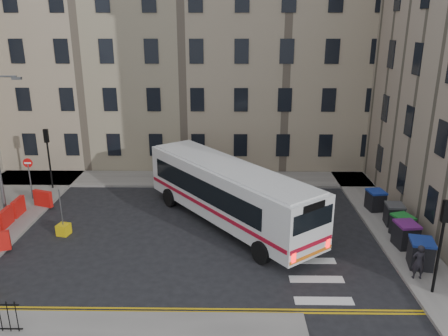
{
  "coord_description": "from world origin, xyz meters",
  "views": [
    {
      "loc": [
        0.13,
        -21.3,
        10.71
      ],
      "look_at": [
        -0.2,
        2.27,
        3.0
      ],
      "focal_mm": 35.0,
      "sensor_mm": 36.0,
      "label": 1
    }
  ],
  "objects_px": {
    "wheelie_bin_b": "(406,235)",
    "wheelie_bin_d": "(394,214)",
    "bus": "(228,191)",
    "wheelie_bin_a": "(421,253)",
    "wheelie_bin_e": "(375,200)",
    "pedestrian": "(419,262)",
    "bollard_yellow": "(64,229)",
    "wheelie_bin_c": "(402,226)"
  },
  "relations": [
    {
      "from": "pedestrian",
      "to": "wheelie_bin_d",
      "type": "bearing_deg",
      "value": -97.07
    },
    {
      "from": "wheelie_bin_b",
      "to": "wheelie_bin_c",
      "type": "xyz_separation_m",
      "value": [
        0.26,
        1.16,
        -0.06
      ]
    },
    {
      "from": "bus",
      "to": "wheelie_bin_d",
      "type": "bearing_deg",
      "value": -39.26
    },
    {
      "from": "wheelie_bin_a",
      "to": "wheelie_bin_e",
      "type": "height_order",
      "value": "wheelie_bin_a"
    },
    {
      "from": "wheelie_bin_e",
      "to": "bollard_yellow",
      "type": "xyz_separation_m",
      "value": [
        -17.67,
        -3.3,
        -0.45
      ]
    },
    {
      "from": "bus",
      "to": "bollard_yellow",
      "type": "bearing_deg",
      "value": 152.45
    },
    {
      "from": "wheelie_bin_b",
      "to": "bollard_yellow",
      "type": "xyz_separation_m",
      "value": [
        -17.71,
        1.32,
        -0.49
      ]
    },
    {
      "from": "wheelie_bin_d",
      "to": "pedestrian",
      "type": "height_order",
      "value": "pedestrian"
    },
    {
      "from": "wheelie_bin_b",
      "to": "wheelie_bin_c",
      "type": "bearing_deg",
      "value": 70.59
    },
    {
      "from": "wheelie_bin_c",
      "to": "wheelie_bin_e",
      "type": "bearing_deg",
      "value": 76.96
    },
    {
      "from": "pedestrian",
      "to": "bus",
      "type": "bearing_deg",
      "value": -32.59
    },
    {
      "from": "wheelie_bin_d",
      "to": "wheelie_bin_b",
      "type": "bearing_deg",
      "value": -92.12
    },
    {
      "from": "bus",
      "to": "wheelie_bin_a",
      "type": "xyz_separation_m",
      "value": [
        8.84,
        -4.75,
        -1.15
      ]
    },
    {
      "from": "bus",
      "to": "wheelie_bin_a",
      "type": "relative_size",
      "value": 8.5
    },
    {
      "from": "pedestrian",
      "to": "bollard_yellow",
      "type": "xyz_separation_m",
      "value": [
        -17.13,
        4.25,
        -0.65
      ]
    },
    {
      "from": "wheelie_bin_c",
      "to": "wheelie_bin_d",
      "type": "relative_size",
      "value": 1.06
    },
    {
      "from": "wheelie_bin_d",
      "to": "pedestrian",
      "type": "relative_size",
      "value": 0.74
    },
    {
      "from": "wheelie_bin_d",
      "to": "bollard_yellow",
      "type": "relative_size",
      "value": 1.98
    },
    {
      "from": "bus",
      "to": "pedestrian",
      "type": "height_order",
      "value": "bus"
    },
    {
      "from": "bollard_yellow",
      "to": "wheelie_bin_b",
      "type": "bearing_deg",
      "value": -4.27
    },
    {
      "from": "wheelie_bin_b",
      "to": "wheelie_bin_d",
      "type": "xyz_separation_m",
      "value": [
        0.33,
        2.56,
        -0.04
      ]
    },
    {
      "from": "wheelie_bin_b",
      "to": "wheelie_bin_c",
      "type": "distance_m",
      "value": 1.2
    },
    {
      "from": "wheelie_bin_d",
      "to": "bollard_yellow",
      "type": "xyz_separation_m",
      "value": [
        -18.04,
        -1.24,
        -0.45
      ]
    },
    {
      "from": "wheelie_bin_e",
      "to": "pedestrian",
      "type": "bearing_deg",
      "value": -102.68
    },
    {
      "from": "bollard_yellow",
      "to": "wheelie_bin_d",
      "type": "bearing_deg",
      "value": 3.93
    },
    {
      "from": "wheelie_bin_b",
      "to": "wheelie_bin_c",
      "type": "relative_size",
      "value": 1.01
    },
    {
      "from": "wheelie_bin_d",
      "to": "wheelie_bin_e",
      "type": "relative_size",
      "value": 0.98
    },
    {
      "from": "wheelie_bin_c",
      "to": "pedestrian",
      "type": "distance_m",
      "value": 4.18
    },
    {
      "from": "wheelie_bin_b",
      "to": "wheelie_bin_a",
      "type": "bearing_deg",
      "value": -97.67
    },
    {
      "from": "bus",
      "to": "wheelie_bin_b",
      "type": "distance_m",
      "value": 9.4
    },
    {
      "from": "wheelie_bin_c",
      "to": "bollard_yellow",
      "type": "relative_size",
      "value": 2.11
    },
    {
      "from": "wheelie_bin_e",
      "to": "bus",
      "type": "bearing_deg",
      "value": -177.33
    },
    {
      "from": "wheelie_bin_d",
      "to": "bollard_yellow",
      "type": "distance_m",
      "value": 18.09
    },
    {
      "from": "wheelie_bin_c",
      "to": "wheelie_bin_e",
      "type": "relative_size",
      "value": 1.04
    },
    {
      "from": "wheelie_bin_c",
      "to": "bollard_yellow",
      "type": "xyz_separation_m",
      "value": [
        -17.97,
        0.16,
        -0.43
      ]
    },
    {
      "from": "pedestrian",
      "to": "wheelie_bin_c",
      "type": "bearing_deg",
      "value": -99.31
    },
    {
      "from": "wheelie_bin_c",
      "to": "wheelie_bin_d",
      "type": "xyz_separation_m",
      "value": [
        0.07,
        1.4,
        0.02
      ]
    },
    {
      "from": "wheelie_bin_c",
      "to": "wheelie_bin_d",
      "type": "bearing_deg",
      "value": 69.25
    },
    {
      "from": "bus",
      "to": "wheelie_bin_b",
      "type": "xyz_separation_m",
      "value": [
        8.88,
        -2.86,
        -1.17
      ]
    },
    {
      "from": "wheelie_bin_d",
      "to": "wheelie_bin_e",
      "type": "height_order",
      "value": "wheelie_bin_e"
    },
    {
      "from": "wheelie_bin_c",
      "to": "pedestrian",
      "type": "bearing_deg",
      "value": -119.67
    },
    {
      "from": "wheelie_bin_a",
      "to": "bus",
      "type": "bearing_deg",
      "value": 163.36
    }
  ]
}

